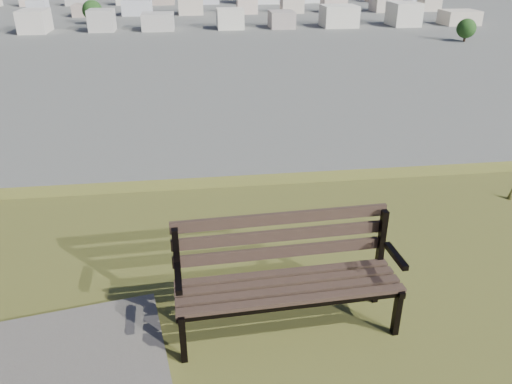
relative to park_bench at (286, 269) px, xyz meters
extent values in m
cube|color=#3C2E22|center=(0.01, -0.28, -0.09)|extent=(1.79, 0.17, 0.03)
cube|color=#3C2E22|center=(0.01, -0.16, -0.09)|extent=(1.79, 0.17, 0.03)
cube|color=#3C2E22|center=(0.00, -0.04, -0.09)|extent=(1.79, 0.17, 0.03)
cube|color=#3C2E22|center=(0.00, 0.08, -0.09)|extent=(1.79, 0.17, 0.03)
cube|color=#3C2E22|center=(-0.01, 0.16, 0.07)|extent=(1.79, 0.12, 0.10)
cube|color=#3C2E22|center=(-0.01, 0.18, 0.21)|extent=(1.79, 0.12, 0.10)
cube|color=#3C2E22|center=(-0.01, 0.20, 0.36)|extent=(1.79, 0.12, 0.10)
cube|color=black|center=(-0.84, -0.34, -0.31)|extent=(0.05, 0.06, 0.44)
cube|color=black|center=(-0.86, 0.08, -0.07)|extent=(0.05, 0.06, 0.91)
cube|color=black|center=(-0.85, -0.14, -0.12)|extent=(0.07, 0.50, 0.05)
cube|color=black|center=(-0.85, -0.19, 0.13)|extent=(0.07, 0.36, 0.04)
cube|color=black|center=(0.87, -0.26, -0.31)|extent=(0.05, 0.06, 0.44)
cube|color=black|center=(0.85, 0.17, -0.07)|extent=(0.05, 0.06, 0.91)
cube|color=black|center=(0.86, -0.06, -0.12)|extent=(0.07, 0.50, 0.05)
cube|color=black|center=(0.86, -0.11, 0.13)|extent=(0.07, 0.36, 0.04)
cube|color=black|center=(0.01, -0.29, -0.14)|extent=(1.79, 0.12, 0.04)
cube|color=black|center=(0.00, 0.09, -0.14)|extent=(1.79, 0.12, 0.04)
cone|color=brown|center=(3.24, 1.90, -0.44)|extent=(0.08, 0.08, 0.18)
cube|color=beige|center=(-59.16, 198.70, -22.03)|extent=(11.00, 11.00, 7.00)
cube|color=#A4958C|center=(-35.16, 198.70, -22.03)|extent=(11.00, 11.00, 7.00)
cube|color=beige|center=(-11.16, 198.70, -22.03)|extent=(11.00, 11.00, 7.00)
cube|color=silver|center=(12.84, 198.70, -22.03)|extent=(11.00, 11.00, 7.00)
cube|color=beige|center=(36.84, 198.70, -22.03)|extent=(11.00, 11.00, 7.00)
cube|color=tan|center=(60.84, 198.70, -22.03)|extent=(11.00, 11.00, 7.00)
cube|color=beige|center=(84.84, 198.70, -22.03)|extent=(11.00, 11.00, 7.00)
cube|color=#B2ABA1|center=(108.84, 198.70, -22.03)|extent=(11.00, 11.00, 7.00)
cube|color=beige|center=(-71.16, 248.70, -22.03)|extent=(11.00, 11.00, 7.00)
cube|color=silver|center=(-47.16, 248.70, -22.03)|extent=(11.00, 11.00, 7.00)
cube|color=beige|center=(-23.16, 248.70, -22.03)|extent=(11.00, 11.00, 7.00)
cube|color=tan|center=(0.84, 248.70, -22.03)|extent=(11.00, 11.00, 7.00)
cube|color=beige|center=(24.84, 248.70, -22.03)|extent=(11.00, 11.00, 7.00)
cube|color=#B2ABA1|center=(48.84, 248.70, -22.03)|extent=(11.00, 11.00, 7.00)
cube|color=beige|center=(72.84, 248.70, -22.03)|extent=(11.00, 11.00, 7.00)
cube|color=#A4958C|center=(96.84, 248.70, -22.03)|extent=(11.00, 11.00, 7.00)
cube|color=beige|center=(120.84, 248.70, -22.03)|extent=(11.00, 11.00, 7.00)
cylinder|color=black|center=(90.84, 158.70, -24.48)|extent=(0.80, 0.80, 2.10)
sphere|color=#143512|center=(90.84, 158.70, -21.33)|extent=(6.30, 6.30, 6.30)
cylinder|color=black|center=(-39.16, 218.70, -24.18)|extent=(0.80, 0.80, 2.70)
sphere|color=#143512|center=(-39.16, 218.70, -20.13)|extent=(8.10, 8.10, 8.10)
cylinder|color=black|center=(130.84, 278.70, -24.55)|extent=(0.80, 0.80, 1.95)
cylinder|color=black|center=(40.84, 298.70, -24.48)|extent=(0.80, 0.80, 2.10)
camera|label=1|loc=(-0.67, -3.26, 2.31)|focal=35.00mm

